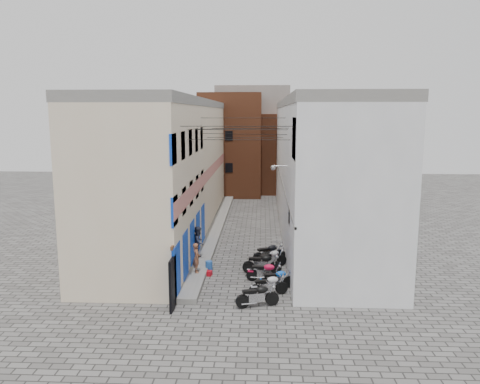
% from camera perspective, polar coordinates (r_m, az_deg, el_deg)
% --- Properties ---
extents(ground, '(90.00, 90.00, 0.00)m').
position_cam_1_polar(ground, '(20.43, -0.74, -13.69)').
color(ground, '#514F4C').
rests_on(ground, ground).
extents(plinth, '(0.90, 26.00, 0.25)m').
position_cam_1_polar(plinth, '(32.87, -2.92, -4.42)').
color(plinth, slate).
rests_on(plinth, ground).
extents(building_left, '(5.10, 27.00, 9.00)m').
position_cam_1_polar(building_left, '(32.47, -8.16, 3.16)').
color(building_left, beige).
rests_on(building_left, ground).
extents(building_right, '(5.94, 26.00, 9.00)m').
position_cam_1_polar(building_right, '(32.15, 9.63, 3.08)').
color(building_right, silver).
rests_on(building_right, ground).
extents(building_far_brick_left, '(6.00, 6.00, 10.00)m').
position_cam_1_polar(building_far_brick_left, '(46.94, -1.09, 5.82)').
color(building_far_brick_left, brown).
rests_on(building_far_brick_left, ground).
extents(building_far_brick_right, '(5.00, 6.00, 8.00)m').
position_cam_1_polar(building_far_brick_right, '(48.93, 4.95, 4.77)').
color(building_far_brick_right, brown).
rests_on(building_far_brick_right, ground).
extents(building_far_concrete, '(8.00, 5.00, 11.00)m').
position_cam_1_polar(building_far_concrete, '(52.81, 1.53, 6.78)').
color(building_far_concrete, slate).
rests_on(building_far_concrete, ground).
extents(far_shopfront, '(2.00, 0.30, 2.40)m').
position_cam_1_polar(far_shopfront, '(44.48, 1.25, 0.69)').
color(far_shopfront, black).
rests_on(far_shopfront, ground).
extents(overhead_wires, '(5.80, 13.02, 1.32)m').
position_cam_1_polar(overhead_wires, '(26.42, 0.25, 7.53)').
color(overhead_wires, black).
rests_on(overhead_wires, ground).
extents(motorcycle_a, '(1.97, 1.09, 1.09)m').
position_cam_1_polar(motorcycle_a, '(20.12, 2.14, -12.38)').
color(motorcycle_a, black).
rests_on(motorcycle_a, ground).
extents(motorcycle_b, '(1.91, 1.11, 1.05)m').
position_cam_1_polar(motorcycle_b, '(21.32, 3.50, -11.15)').
color(motorcycle_b, silver).
rests_on(motorcycle_b, ground).
extents(motorcycle_c, '(1.83, 0.95, 1.01)m').
position_cam_1_polar(motorcycle_c, '(22.16, 4.51, -10.40)').
color(motorcycle_c, blue).
rests_on(motorcycle_c, ground).
extents(motorcycle_d, '(1.88, 0.72, 1.06)m').
position_cam_1_polar(motorcycle_d, '(22.98, 3.08, -9.58)').
color(motorcycle_d, red).
rests_on(motorcycle_d, ground).
extents(motorcycle_e, '(2.02, 0.66, 1.16)m').
position_cam_1_polar(motorcycle_e, '(24.08, 2.71, -8.55)').
color(motorcycle_e, black).
rests_on(motorcycle_e, ground).
extents(motorcycle_f, '(1.94, 1.55, 1.11)m').
position_cam_1_polar(motorcycle_f, '(24.91, 3.81, -8.00)').
color(motorcycle_f, '#BABBC0').
rests_on(motorcycle_f, ground).
extents(motorcycle_g, '(2.05, 1.47, 1.15)m').
position_cam_1_polar(motorcycle_g, '(25.86, 3.59, -7.29)').
color(motorcycle_g, black).
rests_on(motorcycle_g, ground).
extents(person_a, '(0.48, 0.62, 1.49)m').
position_cam_1_polar(person_a, '(23.49, -5.34, -7.98)').
color(person_a, '#975536').
rests_on(person_a, plinth).
extents(person_b, '(0.84, 0.98, 1.75)m').
position_cam_1_polar(person_b, '(25.70, -5.08, -6.13)').
color(person_b, '#2C2F42').
rests_on(person_b, plinth).
extents(water_jug_near, '(0.38, 0.38, 0.57)m').
position_cam_1_polar(water_jug_near, '(24.40, -3.80, -9.05)').
color(water_jug_near, '#2256AC').
rests_on(water_jug_near, ground).
extents(water_jug_far, '(0.41, 0.41, 0.49)m').
position_cam_1_polar(water_jug_far, '(24.40, -3.81, -9.15)').
color(water_jug_far, '#277CC3').
rests_on(water_jug_far, ground).
extents(red_crate, '(0.46, 0.39, 0.25)m').
position_cam_1_polar(red_crate, '(23.93, -3.95, -9.83)').
color(red_crate, '#B50C18').
rests_on(red_crate, ground).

